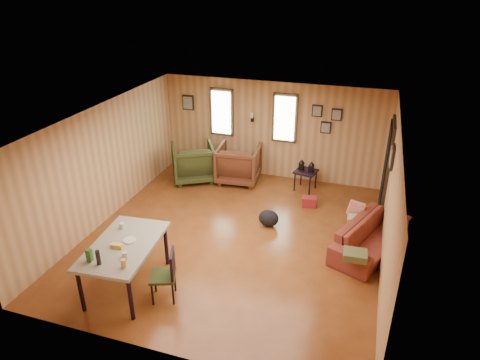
# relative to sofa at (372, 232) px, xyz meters

# --- Properties ---
(room) EXTENTS (5.54, 6.04, 2.44)m
(room) POSITION_rel_sofa_xyz_m (-2.39, -0.10, 0.82)
(room) COLOR brown
(room) RESTS_ON ground
(sofa) EXTENTS (1.29, 2.05, 0.77)m
(sofa) POSITION_rel_sofa_xyz_m (0.00, 0.00, 0.00)
(sofa) COLOR maroon
(sofa) RESTS_ON ground
(recliner_brown) EXTENTS (1.07, 1.01, 1.02)m
(recliner_brown) POSITION_rel_sofa_xyz_m (-3.25, 2.05, 0.12)
(recliner_brown) COLOR #552C19
(recliner_brown) RESTS_ON ground
(recliner_green) EXTENTS (1.31, 1.29, 1.02)m
(recliner_green) POSITION_rel_sofa_xyz_m (-4.34, 1.80, 0.12)
(recliner_green) COLOR #303719
(recliner_green) RESTS_ON ground
(end_table) EXTENTS (0.70, 0.66, 0.73)m
(end_table) POSITION_rel_sofa_xyz_m (-3.67, 2.19, 0.02)
(end_table) COLOR black
(end_table) RESTS_ON ground
(side_table) EXTENTS (0.57, 0.57, 0.76)m
(side_table) POSITION_rel_sofa_xyz_m (-1.59, 2.08, 0.13)
(side_table) COLOR black
(side_table) RESTS_ON ground
(cooler) EXTENTS (0.34, 0.27, 0.22)m
(cooler) POSITION_rel_sofa_xyz_m (-1.37, 1.30, -0.28)
(cooler) COLOR maroon
(cooler) RESTS_ON ground
(backpack) EXTENTS (0.42, 0.32, 0.36)m
(backpack) POSITION_rel_sofa_xyz_m (-2.02, 0.23, -0.21)
(backpack) COLOR black
(backpack) RESTS_ON ground
(sofa_pillows) EXTENTS (0.47, 1.65, 0.34)m
(sofa_pillows) POSITION_rel_sofa_xyz_m (-0.29, -0.32, 0.11)
(sofa_pillows) COLOR #4A4F2C
(sofa_pillows) RESTS_ON sofa
(dining_table) EXTENTS (1.09, 1.67, 1.05)m
(dining_table) POSITION_rel_sofa_xyz_m (-3.75, -2.30, 0.36)
(dining_table) COLOR gray
(dining_table) RESTS_ON ground
(dining_chair) EXTENTS (0.50, 0.50, 0.87)m
(dining_chair) POSITION_rel_sofa_xyz_m (-2.99, -2.35, 0.10)
(dining_chair) COLOR #303719
(dining_chair) RESTS_ON ground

